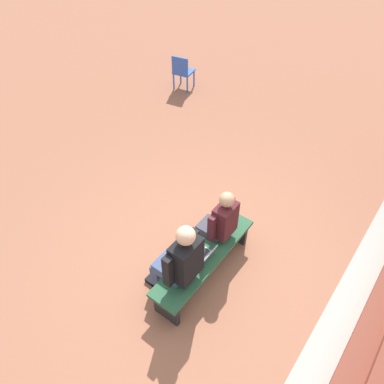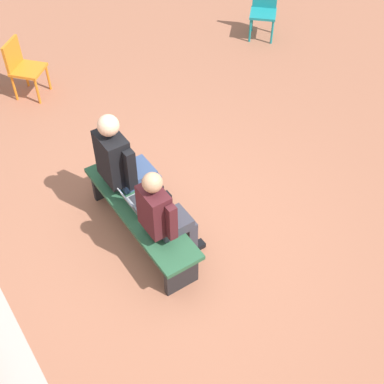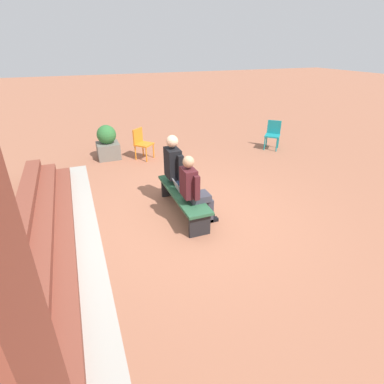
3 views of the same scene
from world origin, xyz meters
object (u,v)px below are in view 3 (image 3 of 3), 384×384
plastic_chair_far_left (273,133)px  bench (183,197)px  person_student (194,188)px  laptop (181,188)px  person_adult (178,168)px  plastic_chair_near_bench_right (142,142)px  planter (108,143)px

plastic_chair_far_left → bench: bearing=124.9°
person_student → laptop: (0.45, 0.08, -0.19)m
person_student → plastic_chair_far_left: (3.12, -3.84, -0.21)m
person_adult → plastic_chair_far_left: (2.28, -3.83, -0.27)m
person_student → person_adult: person_adult is taller
person_student → laptop: 0.50m
bench → plastic_chair_near_bench_right: plastic_chair_near_bench_right is taller
plastic_chair_near_bench_right → planter: size_ratio=0.89×
person_student → planter: 4.17m
person_student → planter: bearing=13.4°
plastic_chair_far_left → planter: planter is taller
person_adult → laptop: size_ratio=4.42×
bench → planter: size_ratio=1.91×
person_adult → planter: person_adult is taller
person_adult → plastic_chair_far_left: bearing=-59.2°
person_adult → planter: size_ratio=1.50×
laptop → planter: planter is taller
bench → laptop: 0.16m
planter → plastic_chair_near_bench_right: bearing=-112.5°
person_adult → laptop: bearing=167.8°
person_adult → plastic_chair_far_left: 4.47m
bench → plastic_chair_far_left: plastic_chair_far_left is taller
bench → plastic_chair_near_bench_right: (3.29, 0.02, 0.13)m
person_adult → plastic_chair_near_bench_right: (2.85, 0.09, -0.27)m
person_student → bench: bearing=9.2°
plastic_chair_far_left → plastic_chair_near_bench_right: same height
person_adult → planter: (3.22, 0.97, -0.31)m
laptop → plastic_chair_near_bench_right: bearing=0.1°
bench → planter: bearing=13.8°
laptop → planter: (3.60, 0.89, -0.06)m
laptop → plastic_chair_far_left: 4.73m
bench → planter: 3.77m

